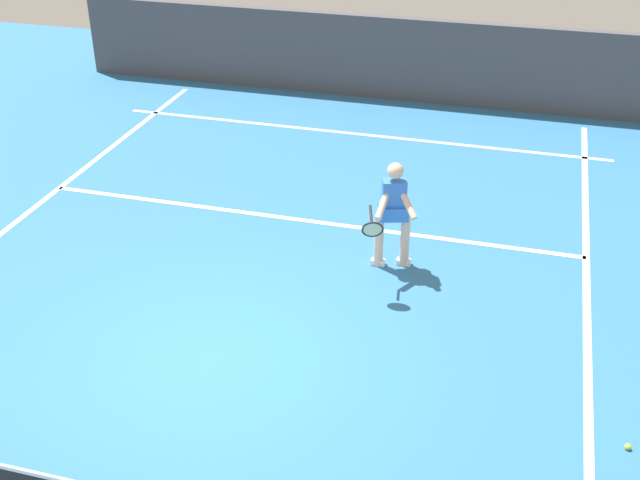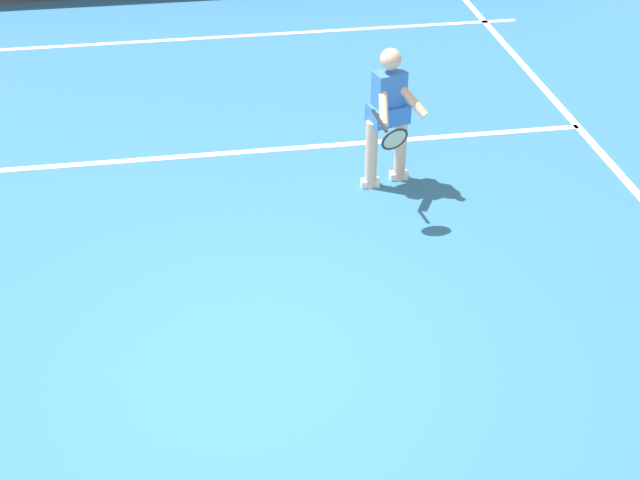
# 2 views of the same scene
# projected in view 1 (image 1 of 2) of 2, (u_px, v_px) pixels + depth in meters

# --- Properties ---
(ground_plane) EXTENTS (25.23, 25.23, 0.00)m
(ground_plane) POSITION_uv_depth(u_px,v_px,m) (215.00, 358.00, 9.48)
(ground_plane) COLOR teal
(court_back_wall) EXTENTS (13.44, 0.24, 1.72)m
(court_back_wall) POSITION_uv_depth(u_px,v_px,m) (382.00, 57.00, 16.93)
(court_back_wall) COLOR #47474C
(court_back_wall) RESTS_ON ground
(baseline_marking) EXTENTS (9.44, 0.10, 0.01)m
(baseline_marking) POSITION_uv_depth(u_px,v_px,m) (357.00, 134.00, 15.51)
(baseline_marking) COLOR white
(baseline_marking) RESTS_ON ground
(service_line_marking) EXTENTS (8.44, 0.10, 0.01)m
(service_line_marking) POSITION_uv_depth(u_px,v_px,m) (302.00, 220.00, 12.46)
(service_line_marking) COLOR white
(service_line_marking) RESTS_ON ground
(sideline_left_marking) EXTENTS (0.10, 17.41, 0.01)m
(sideline_left_marking) POSITION_uv_depth(u_px,v_px,m) (589.00, 425.00, 8.49)
(sideline_left_marking) COLOR white
(sideline_left_marking) RESTS_ON ground
(tennis_player) EXTENTS (0.65, 1.08, 1.55)m
(tennis_player) POSITION_uv_depth(u_px,v_px,m) (393.00, 212.00, 10.88)
(tennis_player) COLOR beige
(tennis_player) RESTS_ON ground
(tennis_ball_near) EXTENTS (0.07, 0.07, 0.07)m
(tennis_ball_near) POSITION_uv_depth(u_px,v_px,m) (628.00, 447.00, 8.18)
(tennis_ball_near) COLOR #D1E533
(tennis_ball_near) RESTS_ON ground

